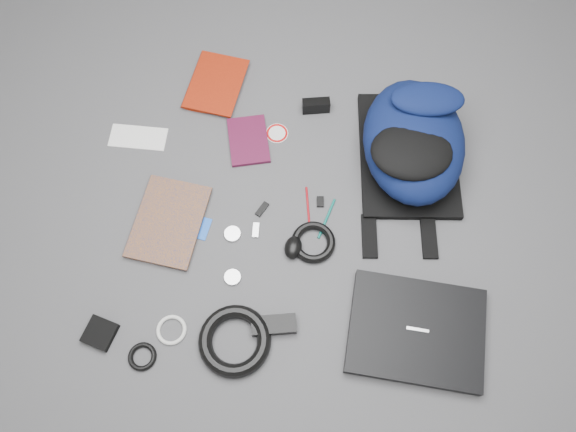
% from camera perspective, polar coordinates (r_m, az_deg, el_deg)
% --- Properties ---
extents(ground, '(4.00, 4.00, 0.00)m').
position_cam_1_polar(ground, '(1.79, 0.00, -0.24)').
color(ground, '#4F4F51').
rests_on(ground, ground).
extents(backpack, '(0.42, 0.55, 0.21)m').
position_cam_1_polar(backpack, '(1.84, 12.64, 7.46)').
color(backpack, '#071033').
rests_on(backpack, ground).
extents(laptop, '(0.39, 0.30, 0.04)m').
position_cam_1_polar(laptop, '(1.71, 12.89, -11.30)').
color(laptop, black).
rests_on(laptop, ground).
extents(textbook_red, '(0.20, 0.26, 0.03)m').
position_cam_1_polar(textbook_red, '(2.06, -9.80, 13.55)').
color(textbook_red, maroon).
rests_on(textbook_red, ground).
extents(comic_book, '(0.22, 0.30, 0.02)m').
position_cam_1_polar(comic_book, '(1.84, -15.05, 0.07)').
color(comic_book, '#C96C0E').
rests_on(comic_book, ground).
extents(envelope, '(0.20, 0.10, 0.00)m').
position_cam_1_polar(envelope, '(1.98, -14.98, 7.73)').
color(envelope, white).
rests_on(envelope, ground).
extents(dvd_case, '(0.18, 0.21, 0.01)m').
position_cam_1_polar(dvd_case, '(1.91, -4.04, 7.66)').
color(dvd_case, '#3E0B22').
rests_on(dvd_case, ground).
extents(compact_camera, '(0.10, 0.06, 0.05)m').
position_cam_1_polar(compact_camera, '(1.96, 2.86, 11.13)').
color(compact_camera, black).
rests_on(compact_camera, ground).
extents(sticker_disc, '(0.09, 0.09, 0.00)m').
position_cam_1_polar(sticker_disc, '(1.93, -1.12, 8.40)').
color(sticker_disc, white).
rests_on(sticker_disc, ground).
extents(pen_teal, '(0.04, 0.14, 0.01)m').
position_cam_1_polar(pen_teal, '(1.79, 3.94, -0.26)').
color(pen_teal, '#0A6156').
rests_on(pen_teal, ground).
extents(pen_red, '(0.04, 0.12, 0.01)m').
position_cam_1_polar(pen_red, '(1.80, 2.02, 1.17)').
color(pen_red, '#A40C15').
rests_on(pen_red, ground).
extents(id_badge, '(0.06, 0.08, 0.00)m').
position_cam_1_polar(id_badge, '(1.79, -8.78, -1.23)').
color(id_badge, blue).
rests_on(id_badge, ground).
extents(usb_black, '(0.04, 0.06, 0.01)m').
position_cam_1_polar(usb_black, '(1.80, -2.65, 0.70)').
color(usb_black, black).
rests_on(usb_black, ground).
extents(usb_silver, '(0.02, 0.05, 0.01)m').
position_cam_1_polar(usb_silver, '(1.77, -3.29, -1.45)').
color(usb_silver, '#BABABD').
rests_on(usb_silver, ground).
extents(key_fob, '(0.03, 0.04, 0.01)m').
position_cam_1_polar(key_fob, '(1.81, 3.30, 1.45)').
color(key_fob, black).
rests_on(key_fob, ground).
extents(mouse, '(0.06, 0.08, 0.04)m').
position_cam_1_polar(mouse, '(1.73, 0.53, -3.21)').
color(mouse, black).
rests_on(mouse, ground).
extents(headphone_left, '(0.06, 0.06, 0.01)m').
position_cam_1_polar(headphone_left, '(1.77, -5.66, -1.83)').
color(headphone_left, silver).
rests_on(headphone_left, ground).
extents(headphone_right, '(0.07, 0.07, 0.01)m').
position_cam_1_polar(headphone_right, '(1.73, -5.65, -6.22)').
color(headphone_right, '#B5B5B7').
rests_on(headphone_right, ground).
extents(cable_coil, '(0.15, 0.15, 0.03)m').
position_cam_1_polar(cable_coil, '(1.75, 2.59, -2.67)').
color(cable_coil, black).
rests_on(cable_coil, ground).
extents(power_brick, '(0.14, 0.09, 0.03)m').
position_cam_1_polar(power_brick, '(1.67, -1.45, -11.00)').
color(power_brick, black).
rests_on(power_brick, ground).
extents(power_cord_coil, '(0.28, 0.28, 0.04)m').
position_cam_1_polar(power_cord_coil, '(1.67, -5.44, -12.50)').
color(power_cord_coil, black).
rests_on(power_cord_coil, ground).
extents(pouch, '(0.10, 0.10, 0.02)m').
position_cam_1_polar(pouch, '(1.76, -18.56, -11.21)').
color(pouch, black).
rests_on(pouch, ground).
extents(earbud_coil, '(0.11, 0.11, 0.02)m').
position_cam_1_polar(earbud_coil, '(1.72, -14.59, -13.66)').
color(earbud_coil, black).
rests_on(earbud_coil, ground).
extents(white_cable_coil, '(0.11, 0.11, 0.01)m').
position_cam_1_polar(white_cable_coil, '(1.72, -11.76, -11.27)').
color(white_cable_coil, silver).
rests_on(white_cable_coil, ground).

